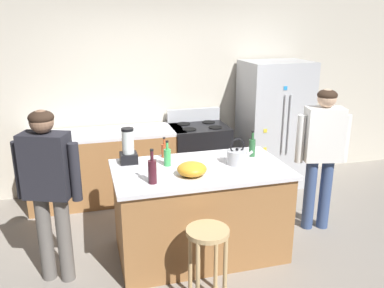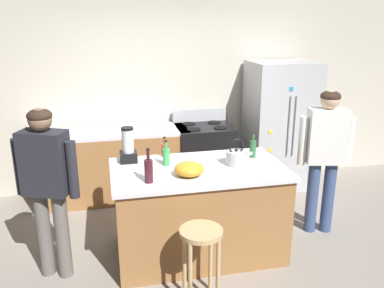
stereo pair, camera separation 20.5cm
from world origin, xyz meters
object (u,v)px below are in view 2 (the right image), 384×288
bottle_olive_oil (253,148)px  mixing_bowl (189,169)px  tea_kettle (236,157)px  stove_range (204,158)px  kitchen_island (198,211)px  refrigerator (280,125)px  bottle_soda (166,156)px  person_by_island_left (47,179)px  blender_appliance (128,147)px  bar_stool (201,246)px  bottle_wine (149,170)px  bottle_cooking_sauce (165,149)px  person_by_sink_right (325,149)px

bottle_olive_oil → mixing_bowl: (-0.76, -0.36, -0.04)m
tea_kettle → stove_range: bearing=87.8°
kitchen_island → refrigerator: (1.54, 1.50, 0.42)m
stove_range → bottle_soda: (-0.74, -1.38, 0.55)m
stove_range → bottle_soda: bearing=-118.0°
refrigerator → person_by_island_left: 3.33m
kitchen_island → mixing_bowl: size_ratio=6.15×
blender_appliance → tea_kettle: size_ratio=1.30×
bar_stool → bottle_wine: 0.80m
bottle_wine → bottle_olive_oil: bottle_wine is taller
person_by_island_left → bottle_cooking_sauce: person_by_island_left is taller
refrigerator → blender_appliance: size_ratio=4.95×
bottle_soda → mixing_bowl: bearing=-62.6°
bottle_cooking_sauce → kitchen_island: bearing=-55.6°
bottle_soda → bottle_olive_oil: 0.92m
person_by_island_left → bar_stool: bearing=-27.9°
kitchen_island → person_by_island_left: size_ratio=1.05×
bottle_wine → mixing_bowl: 0.40m
bottle_wine → blender_appliance: bearing=103.3°
person_by_island_left → bottle_soda: bearing=11.3°
blender_appliance → bottle_cooking_sauce: 0.40m
kitchen_island → person_by_sink_right: person_by_sink_right is taller
bottle_olive_oil → tea_kettle: 0.30m
bottle_cooking_sauce → tea_kettle: size_ratio=0.78×
tea_kettle → bar_stool: bearing=-126.0°
refrigerator → bottle_soda: 2.29m
bottle_cooking_sauce → bottle_soda: bearing=-95.3°
stove_range → person_by_island_left: size_ratio=0.69×
bar_stool → bottle_wine: bearing=127.0°
kitchen_island → mixing_bowl: bearing=-127.0°
bar_stool → person_by_sink_right: bearing=28.9°
blender_appliance → bottle_olive_oil: bearing=-6.5°
kitchen_island → bottle_olive_oil: 0.86m
refrigerator → person_by_island_left: refrigerator is taller
tea_kettle → mixing_bowl: bearing=-161.0°
blender_appliance → bottle_soda: 0.41m
refrigerator → mixing_bowl: size_ratio=6.43×
person_by_sink_right → bottle_olive_oil: person_by_sink_right is taller
kitchen_island → bottle_wine: bearing=-153.3°
stove_range → bar_stool: (-0.60, -2.26, 0.05)m
bottle_wine → tea_kettle: bottle_wine is taller
stove_range → bar_stool: bearing=-104.7°
person_by_island_left → bottle_soda: person_by_island_left is taller
bottle_wine → refrigerator: bearing=40.6°
refrigerator → blender_appliance: bearing=-151.8°
kitchen_island → bottle_soda: size_ratio=6.64×
kitchen_island → person_by_island_left: bearing=-176.8°
stove_range → blender_appliance: bearing=-132.4°
kitchen_island → blender_appliance: (-0.65, 0.33, 0.62)m
stove_range → person_by_sink_right: person_by_sink_right is taller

